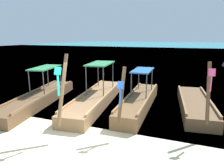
{
  "coord_description": "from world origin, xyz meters",
  "views": [
    {
      "loc": [
        3.34,
        -5.22,
        3.35
      ],
      "look_at": [
        0.0,
        3.39,
        1.24
      ],
      "focal_mm": 33.83,
      "sensor_mm": 36.0,
      "label": 1
    }
  ],
  "objects": [
    {
      "name": "longtail_boat_orange_ribbon",
      "position": [
        -3.73,
        2.92,
        0.32
      ],
      "size": [
        2.18,
        6.62,
        2.47
      ],
      "color": "brown",
      "rests_on": "ground"
    },
    {
      "name": "longtail_boat_pink_ribbon",
      "position": [
        3.55,
        4.78,
        0.27
      ],
      "size": [
        1.86,
        5.51,
        2.53
      ],
      "color": "brown",
      "rests_on": "ground"
    },
    {
      "name": "sea_water",
      "position": [
        0.0,
        61.39,
        0.0
      ],
      "size": [
        120.0,
        120.0,
        0.0
      ],
      "primitive_type": "plane",
      "color": "teal",
      "rests_on": "ground"
    },
    {
      "name": "longtail_boat_turquoise_ribbon",
      "position": [
        -1.04,
        3.87,
        0.33
      ],
      "size": [
        2.04,
        7.16,
        2.78
      ],
      "color": "olive",
      "rests_on": "ground"
    },
    {
      "name": "ground",
      "position": [
        0.0,
        0.0,
        0.0
      ],
      "size": [
        120.0,
        120.0,
        0.0
      ],
      "primitive_type": "plane",
      "color": "beige"
    },
    {
      "name": "longtail_boat_blue_ribbon",
      "position": [
        1.08,
        4.1,
        0.34
      ],
      "size": [
        1.22,
        6.1,
        2.36
      ],
      "color": "brown",
      "rests_on": "ground"
    }
  ]
}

